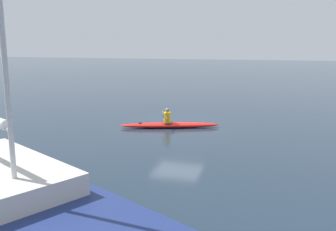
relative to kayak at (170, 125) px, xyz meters
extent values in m
plane|color=#1E2D3D|center=(-0.31, -0.46, -0.14)|extent=(160.00, 160.00, 0.00)
ellipsoid|color=red|center=(0.00, 0.00, 0.00)|extent=(5.06, 2.26, 0.27)
torus|color=black|center=(0.10, 0.03, 0.11)|extent=(0.76, 0.76, 0.04)
cylinder|color=black|center=(1.45, 0.49, 0.12)|extent=(0.18, 0.18, 0.02)
cylinder|color=yellow|center=(0.12, 0.04, 0.40)|extent=(0.35, 0.35, 0.54)
sphere|color=#936B4C|center=(0.12, 0.04, 0.78)|extent=(0.21, 0.21, 0.21)
cylinder|color=black|center=(0.31, 0.10, 0.49)|extent=(0.65, 1.87, 0.03)
ellipsoid|color=gold|center=(0.00, 1.04, 0.49)|extent=(0.16, 0.39, 0.17)
ellipsoid|color=gold|center=(0.62, -0.83, 0.49)|extent=(0.16, 0.39, 0.17)
cylinder|color=#936B4C|center=(0.11, 0.33, 0.47)|extent=(0.25, 0.25, 0.34)
cylinder|color=#936B4C|center=(0.29, -0.19, 0.47)|extent=(0.17, 0.31, 0.34)
cube|color=navy|center=(1.19, 10.99, 0.25)|extent=(11.10, 8.09, 0.78)
camera|label=1|loc=(-5.13, 18.08, 4.19)|focal=39.73mm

